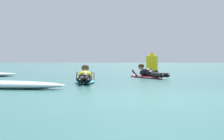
# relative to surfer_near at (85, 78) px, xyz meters

# --- Properties ---
(ground_plane) EXTENTS (120.00, 120.00, 0.00)m
(ground_plane) POSITION_rel_surfer_near_xyz_m (1.51, 5.81, -0.14)
(ground_plane) COLOR #387A75
(surfer_near) EXTENTS (0.72, 2.50, 0.54)m
(surfer_near) POSITION_rel_surfer_near_xyz_m (0.00, 0.00, 0.00)
(surfer_near) COLOR #2DB2D1
(surfer_near) RESTS_ON ground
(surfer_far) EXTENTS (1.37, 2.58, 0.54)m
(surfer_far) POSITION_rel_surfer_near_xyz_m (1.91, 2.87, -0.00)
(surfer_far) COLOR #E54C66
(surfer_far) RESTS_ON ground
(channel_marker_buoy) EXTENTS (0.60, 0.60, 1.05)m
(channel_marker_buoy) POSITION_rel_surfer_near_xyz_m (2.40, 7.87, 0.28)
(channel_marker_buoy) COLOR yellow
(channel_marker_buoy) RESTS_ON ground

